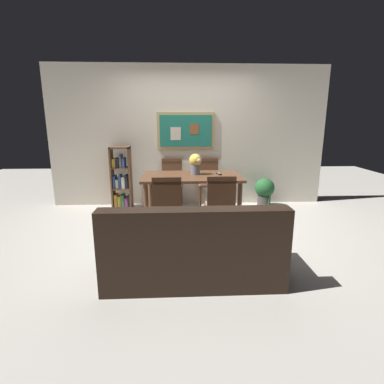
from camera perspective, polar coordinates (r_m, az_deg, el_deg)
name	(u,v)px	position (r m, az deg, el deg)	size (l,w,h in m)	color
ground_plane	(193,232)	(4.51, 0.24, -7.63)	(12.00, 12.00, 0.00)	#B7B2A8
wall_back_with_painting	(189,137)	(5.81, -0.64, 10.41)	(5.20, 0.14, 2.60)	beige
dining_table	(192,181)	(4.86, -0.02, 2.10)	(1.57, 0.93, 0.75)	brown
dining_chair_far_left	(172,179)	(5.68, -3.80, 2.51)	(0.40, 0.41, 0.91)	brown
dining_chair_near_left	(167,203)	(4.07, -4.69, -2.07)	(0.40, 0.41, 0.91)	brown
dining_chair_far_right	(208,178)	(5.72, 3.13, 2.60)	(0.40, 0.41, 0.91)	brown
dining_chair_near_right	(220,202)	(4.12, 5.35, -1.87)	(0.40, 0.41, 0.91)	brown
leather_couch	(192,251)	(3.19, 0.06, -11.02)	(1.80, 0.84, 0.84)	black
bookshelf	(122,182)	(5.72, -13.18, 1.93)	(0.36, 0.28, 1.15)	brown
potted_ivy	(265,191)	(5.87, 13.55, 0.22)	(0.37, 0.37, 0.59)	#4C4742
flower_vase	(196,163)	(4.89, 0.69, 5.56)	(0.21, 0.21, 0.34)	slate
tv_remote	(219,174)	(4.95, 5.11, 3.47)	(0.08, 0.16, 0.02)	black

